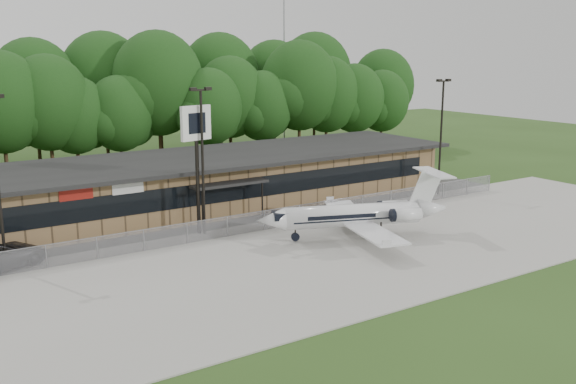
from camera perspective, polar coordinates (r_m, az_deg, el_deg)
ground at (r=35.34m, az=12.20°, el=-8.77°), size 160.00×160.00×0.00m
apron at (r=40.96m, az=4.21°, el=-5.47°), size 64.00×18.00×0.08m
parking_lot at (r=50.20m, az=-3.78°, el=-2.09°), size 50.00×9.00×0.06m
terminal at (r=53.54m, az=-6.15°, el=1.15°), size 41.00×11.65×4.30m
fence at (r=46.27m, az=-1.04°, el=-2.37°), size 46.00×0.04×1.52m
treeline at (r=69.28m, az=-13.16°, el=7.91°), size 72.00×12.00×15.00m
radio_mast at (r=84.37m, az=-0.35°, el=12.40°), size 0.20×0.20×25.00m
light_pole_mid at (r=44.13m, az=-7.63°, el=3.69°), size 1.55×0.30×10.23m
light_pole_right at (r=57.80m, az=13.47°, el=5.53°), size 1.55×0.30×10.23m
business_jet at (r=43.97m, az=6.32°, el=-2.10°), size 13.31×11.91×4.55m
pole_sign at (r=44.14m, az=-8.15°, el=4.88°), size 2.37×0.73×9.01m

